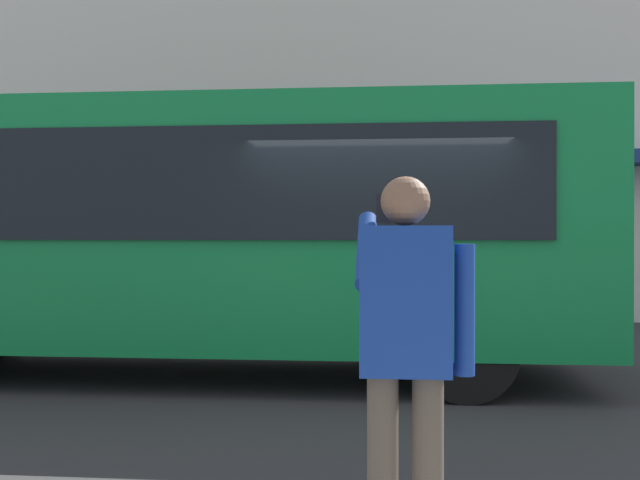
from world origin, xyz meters
TOP-DOWN VIEW (x-y plane):
  - ground_plane at (0.00, 0.00)m, footprint 60.00×60.00m
  - building_facade_far at (-0.02, -6.80)m, footprint 28.00×1.55m
  - red_bus at (2.19, -0.51)m, footprint 9.05×2.54m
  - pedestrian_photographer at (-0.18, 4.43)m, footprint 0.53×0.52m

SIDE VIEW (x-z plane):
  - ground_plane at x=0.00m, z-range 0.00..0.00m
  - pedestrian_photographer at x=-0.18m, z-range 0.29..1.99m
  - red_bus at x=2.19m, z-range 0.14..3.22m
  - building_facade_far at x=-0.02m, z-range -0.01..11.99m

